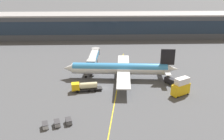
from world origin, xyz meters
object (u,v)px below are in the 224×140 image
object	(u,v)px
crew_van	(171,81)
baggage_cart_1	(57,123)
fuel_tanker	(85,87)
catering_lift	(181,87)
main_airliner	(120,69)
baggage_cart_0	(45,125)
baggage_cart_2	(69,121)

from	to	relation	value
crew_van	baggage_cart_1	bearing A→B (deg)	-145.36
fuel_tanker	catering_lift	size ratio (longest dim) A/B	1.55
main_airliner	baggage_cart_1	world-z (taller)	main_airliner
baggage_cart_0	baggage_cart_1	distance (m)	3.20
crew_van	catering_lift	xyz separation A→B (m)	(0.95, -9.11, 1.75)
baggage_cart_2	baggage_cart_1	bearing A→B (deg)	-162.76
catering_lift	baggage_cart_0	distance (m)	46.38
main_airliner	crew_van	bearing A→B (deg)	-17.25
fuel_tanker	catering_lift	bearing A→B (deg)	-7.04
fuel_tanker	baggage_cart_2	size ratio (longest dim) A/B	3.70
crew_van	baggage_cart_0	xyz separation A→B (m)	(-41.55, -27.55, -0.53)
fuel_tanker	baggage_cart_1	distance (m)	22.47
main_airliner	crew_van	size ratio (longest dim) A/B	8.61
fuel_tanker	baggage_cart_0	world-z (taller)	fuel_tanker
crew_van	baggage_cart_1	size ratio (longest dim) A/B	1.78
main_airliner	crew_van	world-z (taller)	main_airliner
fuel_tanker	crew_van	world-z (taller)	fuel_tanker
main_airliner	baggage_cart_1	distance (m)	38.07
fuel_tanker	baggage_cart_2	distance (m)	20.90
catering_lift	crew_van	bearing A→B (deg)	95.96
crew_van	baggage_cart_1	xyz separation A→B (m)	(-38.49, -26.60, -0.53)
baggage_cart_2	main_airliner	bearing A→B (deg)	62.40
baggage_cart_0	fuel_tanker	bearing A→B (deg)	67.93
fuel_tanker	baggage_cart_2	bearing A→B (deg)	-98.35
fuel_tanker	crew_van	xyz separation A→B (m)	(32.41, 4.99, -0.43)
fuel_tanker	baggage_cart_0	size ratio (longest dim) A/B	3.70
baggage_cart_0	baggage_cart_2	bearing A→B (deg)	17.24
baggage_cart_0	main_airliner	bearing A→B (deg)	55.94
crew_van	baggage_cart_2	xyz separation A→B (m)	(-35.44, -25.65, -0.53)
fuel_tanker	baggage_cart_1	size ratio (longest dim) A/B	3.70
catering_lift	baggage_cart_0	bearing A→B (deg)	-156.55
main_airliner	crew_van	distance (m)	20.06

